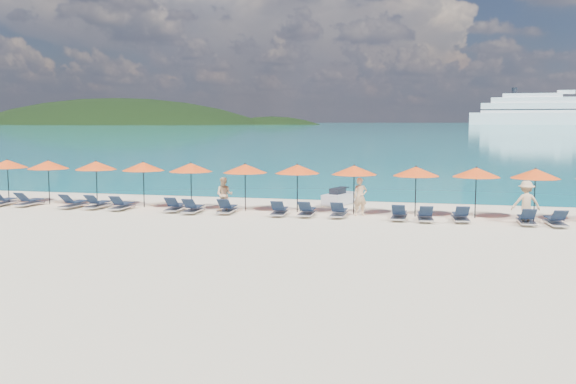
# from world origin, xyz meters

# --- Properties ---
(ground) EXTENTS (1400.00, 1400.00, 0.00)m
(ground) POSITION_xyz_m (0.00, 0.00, 0.00)
(ground) COLOR beige
(sea) EXTENTS (1600.00, 1300.00, 0.01)m
(sea) POSITION_xyz_m (0.00, 660.00, 0.01)
(sea) COLOR #1FA9B2
(sea) RESTS_ON ground
(headland_main) EXTENTS (374.00, 242.00, 126.50)m
(headland_main) POSITION_xyz_m (-300.00, 540.00, -38.00)
(headland_main) COLOR black
(headland_main) RESTS_ON ground
(headland_small) EXTENTS (162.00, 126.00, 85.50)m
(headland_small) POSITION_xyz_m (-150.00, 560.00, -35.00)
(headland_small) COLOR black
(headland_small) RESTS_ON ground
(cruise_ship) EXTENTS (146.42, 34.29, 40.39)m
(cruise_ship) POSITION_xyz_m (103.48, 597.53, 10.51)
(cruise_ship) COLOR white
(cruise_ship) RESTS_ON ground
(jetski) EXTENTS (1.54, 2.53, 0.84)m
(jetski) POSITION_xyz_m (1.36, 8.46, 0.35)
(jetski) COLOR silver
(jetski) RESTS_ON ground
(beachgoer_a) EXTENTS (0.74, 0.63, 1.71)m
(beachgoer_a) POSITION_xyz_m (2.89, 4.83, 0.86)
(beachgoer_a) COLOR tan
(beachgoer_a) RESTS_ON ground
(beachgoer_b) EXTENTS (0.84, 0.56, 1.62)m
(beachgoer_b) POSITION_xyz_m (-3.44, 4.59, 0.81)
(beachgoer_b) COLOR tan
(beachgoer_b) RESTS_ON ground
(beachgoer_c) EXTENTS (1.23, 0.71, 1.81)m
(beachgoer_c) POSITION_xyz_m (9.82, 4.08, 0.90)
(beachgoer_c) COLOR tan
(beachgoer_c) RESTS_ON ground
(umbrella_0) EXTENTS (2.10, 2.10, 2.28)m
(umbrella_0) POSITION_xyz_m (-15.55, 5.26, 2.02)
(umbrella_0) COLOR black
(umbrella_0) RESTS_ON ground
(umbrella_1) EXTENTS (2.10, 2.10, 2.28)m
(umbrella_1) POSITION_xyz_m (-13.07, 5.13, 2.02)
(umbrella_1) COLOR black
(umbrella_1) RESTS_ON ground
(umbrella_2) EXTENTS (2.10, 2.10, 2.28)m
(umbrella_2) POSITION_xyz_m (-10.42, 5.22, 2.02)
(umbrella_2) COLOR black
(umbrella_2) RESTS_ON ground
(umbrella_3) EXTENTS (2.10, 2.10, 2.28)m
(umbrella_3) POSITION_xyz_m (-7.84, 5.20, 2.02)
(umbrella_3) COLOR black
(umbrella_3) RESTS_ON ground
(umbrella_4) EXTENTS (2.10, 2.10, 2.28)m
(umbrella_4) POSITION_xyz_m (-5.31, 5.10, 2.02)
(umbrella_4) COLOR black
(umbrella_4) RESTS_ON ground
(umbrella_5) EXTENTS (2.10, 2.10, 2.28)m
(umbrella_5) POSITION_xyz_m (-2.57, 5.07, 2.02)
(umbrella_5) COLOR black
(umbrella_5) RESTS_ON ground
(umbrella_6) EXTENTS (2.10, 2.10, 2.28)m
(umbrella_6) POSITION_xyz_m (-0.11, 5.31, 2.02)
(umbrella_6) COLOR black
(umbrella_6) RESTS_ON ground
(umbrella_7) EXTENTS (2.10, 2.10, 2.28)m
(umbrella_7) POSITION_xyz_m (2.54, 5.30, 2.02)
(umbrella_7) COLOR black
(umbrella_7) RESTS_ON ground
(umbrella_8) EXTENTS (2.10, 2.10, 2.28)m
(umbrella_8) POSITION_xyz_m (5.30, 5.21, 2.02)
(umbrella_8) COLOR black
(umbrella_8) RESTS_ON ground
(umbrella_9) EXTENTS (2.10, 2.10, 2.28)m
(umbrella_9) POSITION_xyz_m (7.88, 5.33, 2.02)
(umbrella_9) COLOR black
(umbrella_9) RESTS_ON ground
(umbrella_10) EXTENTS (2.10, 2.10, 2.28)m
(umbrella_10) POSITION_xyz_m (10.29, 5.21, 2.02)
(umbrella_10) COLOR black
(umbrella_10) RESTS_ON ground
(lounger_1) EXTENTS (0.76, 1.75, 0.66)m
(lounger_1) POSITION_xyz_m (-14.96, 4.03, 0.24)
(lounger_1) COLOR silver
(lounger_1) RESTS_ON ground
(lounger_2) EXTENTS (0.70, 1.73, 0.66)m
(lounger_2) POSITION_xyz_m (-13.58, 4.16, 0.24)
(lounger_2) COLOR silver
(lounger_2) RESTS_ON ground
(lounger_3) EXTENTS (0.79, 1.75, 0.66)m
(lounger_3) POSITION_xyz_m (-11.01, 4.03, 0.24)
(lounger_3) COLOR silver
(lounger_3) RESTS_ON ground
(lounger_4) EXTENTS (0.65, 1.71, 0.66)m
(lounger_4) POSITION_xyz_m (-9.77, 4.13, 0.24)
(lounger_4) COLOR silver
(lounger_4) RESTS_ON ground
(lounger_5) EXTENTS (0.65, 1.71, 0.66)m
(lounger_5) POSITION_xyz_m (-8.41, 4.00, 0.24)
(lounger_5) COLOR silver
(lounger_5) RESTS_ON ground
(lounger_6) EXTENTS (0.74, 1.74, 0.66)m
(lounger_6) POSITION_xyz_m (-5.71, 4.10, 0.24)
(lounger_6) COLOR silver
(lounger_6) RESTS_ON ground
(lounger_7) EXTENTS (0.67, 1.72, 0.66)m
(lounger_7) POSITION_xyz_m (-4.68, 3.77, 0.24)
(lounger_7) COLOR silver
(lounger_7) RESTS_ON ground
(lounger_8) EXTENTS (0.71, 1.73, 0.66)m
(lounger_8) POSITION_xyz_m (-3.14, 4.09, 0.24)
(lounger_8) COLOR silver
(lounger_8) RESTS_ON ground
(lounger_9) EXTENTS (0.76, 1.75, 0.66)m
(lounger_9) POSITION_xyz_m (-0.63, 3.95, 0.24)
(lounger_9) COLOR silver
(lounger_9) RESTS_ON ground
(lounger_10) EXTENTS (0.66, 1.71, 0.66)m
(lounger_10) POSITION_xyz_m (0.61, 4.05, 0.24)
(lounger_10) COLOR silver
(lounger_10) RESTS_ON ground
(lounger_11) EXTENTS (0.64, 1.71, 0.66)m
(lounger_11) POSITION_xyz_m (2.04, 4.13, 0.24)
(lounger_11) COLOR silver
(lounger_11) RESTS_ON ground
(lounger_12) EXTENTS (0.63, 1.70, 0.66)m
(lounger_12) POSITION_xyz_m (4.69, 3.97, 0.24)
(lounger_12) COLOR silver
(lounger_12) RESTS_ON ground
(lounger_13) EXTENTS (0.77, 1.75, 0.66)m
(lounger_13) POSITION_xyz_m (5.78, 3.85, 0.24)
(lounger_13) COLOR silver
(lounger_13) RESTS_ON ground
(lounger_14) EXTENTS (0.78, 1.75, 0.66)m
(lounger_14) POSITION_xyz_m (7.24, 4.11, 0.24)
(lounger_14) COLOR silver
(lounger_14) RESTS_ON ground
(lounger_15) EXTENTS (0.67, 1.72, 0.66)m
(lounger_15) POSITION_xyz_m (9.84, 3.92, 0.24)
(lounger_15) COLOR silver
(lounger_15) RESTS_ON ground
(lounger_16) EXTENTS (0.79, 1.75, 0.66)m
(lounger_16) POSITION_xyz_m (10.94, 3.80, 0.24)
(lounger_16) COLOR silver
(lounger_16) RESTS_ON ground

